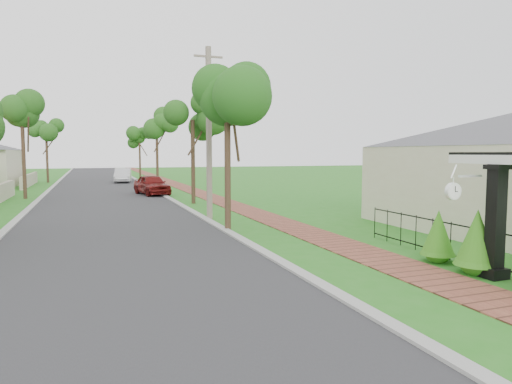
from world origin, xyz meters
TOP-DOWN VIEW (x-y plane):
  - ground at (0.00, 0.00)m, footprint 160.00×160.00m
  - road at (-3.00, 20.00)m, footprint 7.00×120.00m
  - kerb_right at (0.65, 20.00)m, footprint 0.30×120.00m
  - kerb_left at (-6.65, 20.00)m, footprint 0.30×120.00m
  - sidewalk at (3.25, 20.00)m, footprint 1.50×120.00m
  - porch_post at (4.55, -1.00)m, footprint 0.48×0.48m
  - picket_fence at (4.90, -0.00)m, footprint 0.03×8.02m
  - street_trees at (-2.87, 26.84)m, footprint 10.70×37.65m
  - hedge_row at (4.45, -1.47)m, footprint 0.87×4.50m
  - parked_car_red at (0.02, 21.99)m, footprint 2.31×4.11m
  - parked_car_white at (-0.91, 35.80)m, footprint 1.86×4.14m
  - near_tree at (0.80, 7.00)m, footprint 2.11×2.11m
  - utility_pole at (0.90, 10.04)m, footprint 1.20×0.24m
  - station_clock at (3.76, -0.60)m, footprint 0.98×0.13m

SIDE VIEW (x-z plane):
  - ground at x=0.00m, z-range 0.00..0.00m
  - road at x=-3.00m, z-range -0.01..0.01m
  - kerb_right at x=0.65m, z-range -0.05..0.05m
  - kerb_left at x=-6.65m, z-range -0.05..0.05m
  - sidewalk at x=3.25m, z-range -0.01..0.01m
  - picket_fence at x=4.90m, z-range 0.03..1.03m
  - parked_car_white at x=-0.91m, z-range 0.00..1.32m
  - parked_car_red at x=0.02m, z-range 0.00..1.32m
  - hedge_row at x=4.45m, z-range -0.26..1.97m
  - porch_post at x=4.55m, z-range -0.14..2.38m
  - station_clock at x=3.76m, z-range 1.68..2.22m
  - utility_pole at x=0.90m, z-range 0.06..7.15m
  - near_tree at x=0.80m, z-range 1.61..7.03m
  - street_trees at x=-2.87m, z-range 1.59..7.48m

